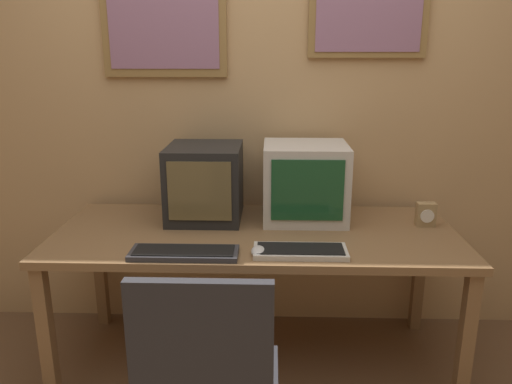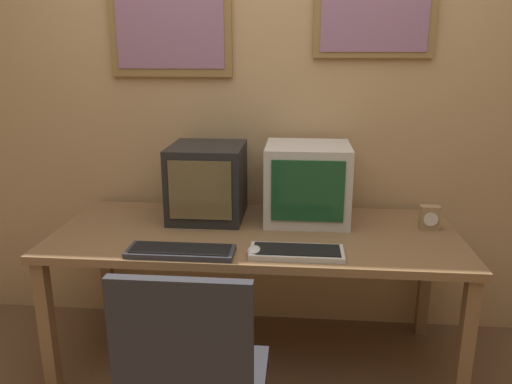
{
  "view_description": "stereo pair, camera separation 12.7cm",
  "coord_description": "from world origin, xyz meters",
  "px_view_note": "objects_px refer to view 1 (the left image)",
  "views": [
    {
      "loc": [
        0.07,
        -1.38,
        1.51
      ],
      "look_at": [
        0.0,
        0.81,
        0.89
      ],
      "focal_mm": 35.0,
      "sensor_mm": 36.0,
      "label": 1
    },
    {
      "loc": [
        0.2,
        -1.37,
        1.51
      ],
      "look_at": [
        0.0,
        0.81,
        0.89
      ],
      "focal_mm": 35.0,
      "sensor_mm": 36.0,
      "label": 2
    }
  ],
  "objects_px": {
    "monitor_right": "(305,182)",
    "keyboard_side": "(300,251)",
    "desk_clock": "(426,214)",
    "monitor_left": "(205,182)",
    "mouse_near_keyboard": "(258,251)",
    "keyboard_main": "(184,253)"
  },
  "relations": [
    {
      "from": "monitor_left",
      "to": "keyboard_main",
      "type": "distance_m",
      "value": 0.52
    },
    {
      "from": "monitor_right",
      "to": "keyboard_side",
      "type": "xyz_separation_m",
      "value": [
        -0.04,
        -0.46,
        -0.18
      ]
    },
    {
      "from": "monitor_left",
      "to": "keyboard_side",
      "type": "relative_size",
      "value": 1.0
    },
    {
      "from": "monitor_right",
      "to": "mouse_near_keyboard",
      "type": "bearing_deg",
      "value": -114.48
    },
    {
      "from": "monitor_right",
      "to": "desk_clock",
      "type": "relative_size",
      "value": 3.55
    },
    {
      "from": "monitor_left",
      "to": "desk_clock",
      "type": "xyz_separation_m",
      "value": [
        1.07,
        -0.09,
        -0.13
      ]
    },
    {
      "from": "monitor_right",
      "to": "desk_clock",
      "type": "distance_m",
      "value": 0.6
    },
    {
      "from": "keyboard_side",
      "to": "mouse_near_keyboard",
      "type": "bearing_deg",
      "value": -173.69
    },
    {
      "from": "monitor_right",
      "to": "mouse_near_keyboard",
      "type": "height_order",
      "value": "monitor_right"
    },
    {
      "from": "keyboard_main",
      "to": "mouse_near_keyboard",
      "type": "height_order",
      "value": "mouse_near_keyboard"
    },
    {
      "from": "keyboard_main",
      "to": "mouse_near_keyboard",
      "type": "bearing_deg",
      "value": 2.59
    },
    {
      "from": "monitor_right",
      "to": "keyboard_main",
      "type": "distance_m",
      "value": 0.74
    },
    {
      "from": "monitor_left",
      "to": "keyboard_side",
      "type": "distance_m",
      "value": 0.66
    },
    {
      "from": "desk_clock",
      "to": "keyboard_side",
      "type": "bearing_deg",
      "value": -149.54
    },
    {
      "from": "monitor_left",
      "to": "mouse_near_keyboard",
      "type": "xyz_separation_m",
      "value": [
        0.28,
        -0.47,
        -0.17
      ]
    },
    {
      "from": "mouse_near_keyboard",
      "to": "desk_clock",
      "type": "distance_m",
      "value": 0.88
    },
    {
      "from": "keyboard_main",
      "to": "mouse_near_keyboard",
      "type": "distance_m",
      "value": 0.3
    },
    {
      "from": "monitor_left",
      "to": "mouse_near_keyboard",
      "type": "bearing_deg",
      "value": -59.6
    },
    {
      "from": "monitor_right",
      "to": "keyboard_side",
      "type": "distance_m",
      "value": 0.49
    },
    {
      "from": "monitor_left",
      "to": "mouse_near_keyboard",
      "type": "relative_size",
      "value": 3.66
    },
    {
      "from": "mouse_near_keyboard",
      "to": "desk_clock",
      "type": "height_order",
      "value": "desk_clock"
    },
    {
      "from": "monitor_right",
      "to": "keyboard_main",
      "type": "xyz_separation_m",
      "value": [
        -0.52,
        -0.49,
        -0.18
      ]
    }
  ]
}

